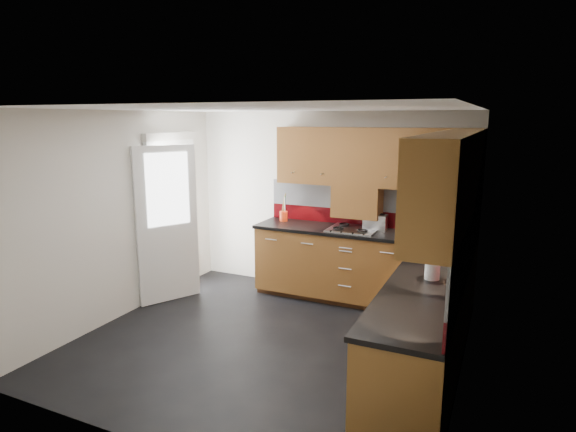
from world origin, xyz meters
The scene contains 14 objects.
room centered at (0.00, 0.00, 1.50)m, with size 4.00×3.80×2.64m.
base_cabinets centered at (1.07, 0.72, 0.44)m, with size 2.70×3.20×0.95m.
countertop centered at (1.05, 0.70, 0.92)m, with size 2.72×3.22×0.04m.
backsplash centered at (1.28, 0.93, 1.21)m, with size 2.70×3.20×0.54m.
upper_cabinets centered at (1.23, 0.78, 1.84)m, with size 2.50×3.20×0.72m.
extractor_hood centered at (0.45, 1.64, 1.28)m, with size 0.60×0.33×0.40m, color brown.
glass_cabinet centered at (1.71, 1.07, 1.87)m, with size 0.32×0.80×0.66m.
back_door centered at (-1.78, 0.75, 1.03)m, with size 0.42×1.19×2.04m.
gas_hob centered at (0.45, 1.47, 0.96)m, with size 0.60×0.52×0.05m.
utensil_pot centered at (-0.57, 1.61, 1.03)m, with size 0.11×0.11×0.38m.
toaster centered at (0.70, 1.60, 1.04)m, with size 0.29×0.19×0.21m.
food_processor centered at (1.58, 1.08, 1.09)m, with size 0.19×0.19×0.32m.
paper_towel centered at (1.62, -0.02, 1.07)m, with size 0.13×0.13×0.27m, color white.
orange_cloth centered at (1.55, 0.54, 0.95)m, with size 0.14×0.12×0.02m, color orange.
Camera 1 is at (2.14, -4.17, 2.31)m, focal length 30.00 mm.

